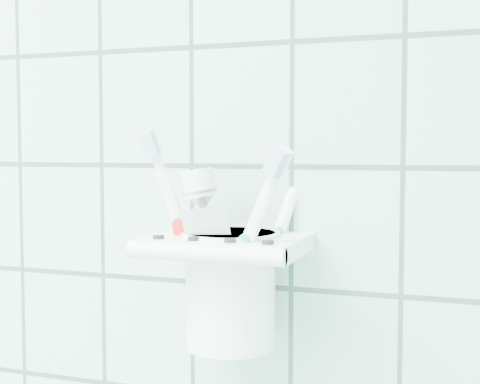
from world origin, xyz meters
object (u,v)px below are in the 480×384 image
object	(u,v)px
holder_bracket	(227,246)
toothbrush_orange	(209,226)
toothbrush_blue	(241,236)
cup	(231,285)
toothpaste_tube	(226,242)
toothbrush_pink	(218,228)

from	to	relation	value
holder_bracket	toothbrush_orange	distance (m)	0.03
toothbrush_blue	toothbrush_orange	distance (m)	0.03
toothbrush_blue	toothbrush_orange	bearing A→B (deg)	164.66
cup	toothbrush_orange	xyz separation A→B (m)	(-0.02, -0.00, 0.05)
toothbrush_blue	toothpaste_tube	bearing A→B (deg)	-146.86
holder_bracket	cup	size ratio (longest dim) A/B	1.32
cup	toothbrush_blue	distance (m)	0.05
cup	toothbrush_orange	distance (m)	0.06
cup	holder_bracket	bearing A→B (deg)	-108.82
toothbrush_blue	toothbrush_orange	world-z (taller)	toothbrush_orange
holder_bracket	toothbrush_orange	world-z (taller)	toothbrush_orange
toothbrush_orange	toothpaste_tube	distance (m)	0.03
toothpaste_tube	toothbrush_pink	bearing A→B (deg)	106.65
toothbrush_orange	toothpaste_tube	xyz separation A→B (m)	(0.02, -0.01, -0.01)
toothbrush_pink	toothpaste_tube	xyz separation A→B (m)	(0.01, -0.02, -0.01)
toothbrush_pink	toothbrush_blue	distance (m)	0.03
holder_bracket	toothbrush_blue	distance (m)	0.02
holder_bracket	toothbrush_orange	bearing A→B (deg)	171.41
toothbrush_blue	toothbrush_orange	size ratio (longest dim) A/B	0.94
holder_bracket	toothbrush_pink	world-z (taller)	toothbrush_pink
cup	toothbrush_pink	bearing A→B (deg)	173.14
toothpaste_tube	cup	bearing A→B (deg)	74.23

